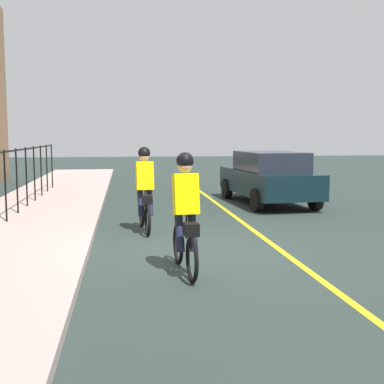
% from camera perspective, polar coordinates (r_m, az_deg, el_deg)
% --- Properties ---
extents(ground_plane, '(80.00, 80.00, 0.00)m').
position_cam_1_polar(ground_plane, '(8.97, -0.02, -6.82)').
color(ground_plane, '#293531').
extents(lane_line_centre, '(36.00, 0.12, 0.01)m').
position_cam_1_polar(lane_line_centre, '(9.32, 9.84, -6.40)').
color(lane_line_centre, yellow).
rests_on(lane_line_centre, ground).
extents(cyclist_lead, '(1.71, 0.39, 1.83)m').
position_cam_1_polar(cyclist_lead, '(10.69, -5.42, 0.26)').
color(cyclist_lead, black).
rests_on(cyclist_lead, ground).
extents(cyclist_follow, '(1.71, 0.39, 1.83)m').
position_cam_1_polar(cyclist_follow, '(7.39, -0.74, -2.51)').
color(cyclist_follow, black).
rests_on(cyclist_follow, ground).
extents(patrol_sedan, '(4.52, 2.18, 1.58)m').
position_cam_1_polar(patrol_sedan, '(15.20, 8.72, 1.73)').
color(patrol_sedan, black).
rests_on(patrol_sedan, ground).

